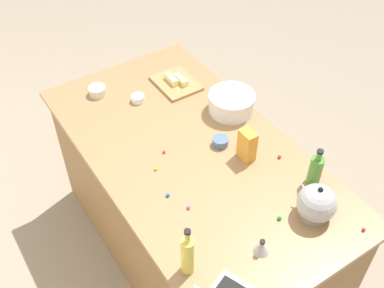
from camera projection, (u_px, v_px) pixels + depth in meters
name	position (u px, v px, depth m)	size (l,w,h in m)	color
ground_plane	(192.00, 249.00, 3.07)	(12.00, 12.00, 0.00)	gray
island_counter	(192.00, 205.00, 2.76)	(1.84, 0.98, 0.90)	olive
mixing_bowl_large	(231.00, 102.00, 2.64)	(0.26, 0.26, 0.12)	white
bottle_oil	(188.00, 255.00, 1.87)	(0.06, 0.06, 0.27)	#DBC64C
bottle_olive	(315.00, 170.00, 2.23)	(0.07, 0.07, 0.21)	#4C8C38
kettle	(316.00, 204.00, 2.09)	(0.21, 0.18, 0.20)	#ADADB2
cutting_board	(176.00, 83.00, 2.85)	(0.28, 0.22, 0.02)	#AD7F4C
butter_stick_left	(181.00, 80.00, 2.83)	(0.11, 0.04, 0.04)	#F4E58C
butter_stick_right	(171.00, 79.00, 2.84)	(0.11, 0.04, 0.04)	#F4E58C
ramekin_small	(220.00, 142.00, 2.47)	(0.08, 0.08, 0.04)	slate
ramekin_medium	(97.00, 91.00, 2.77)	(0.10, 0.10, 0.05)	beige
ramekin_wide	(138.00, 98.00, 2.73)	(0.08, 0.08, 0.04)	white
kitchen_timer	(262.00, 247.00, 1.98)	(0.07, 0.07, 0.08)	#B2B2B7
candy_bag	(247.00, 145.00, 2.36)	(0.09, 0.06, 0.17)	gold
candy_0	(156.00, 169.00, 2.34)	(0.02, 0.02, 0.02)	yellow
candy_1	(280.00, 218.00, 2.12)	(0.02, 0.02, 0.02)	green
candy_2	(279.00, 157.00, 2.40)	(0.02, 0.02, 0.02)	red
candy_3	(164.00, 152.00, 2.43)	(0.01, 0.01, 0.01)	red
candy_4	(188.00, 208.00, 2.17)	(0.02, 0.02, 0.02)	#CC3399
candy_5	(168.00, 195.00, 2.22)	(0.02, 0.02, 0.02)	blue
candy_6	(364.00, 230.00, 2.08)	(0.02, 0.02, 0.02)	red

